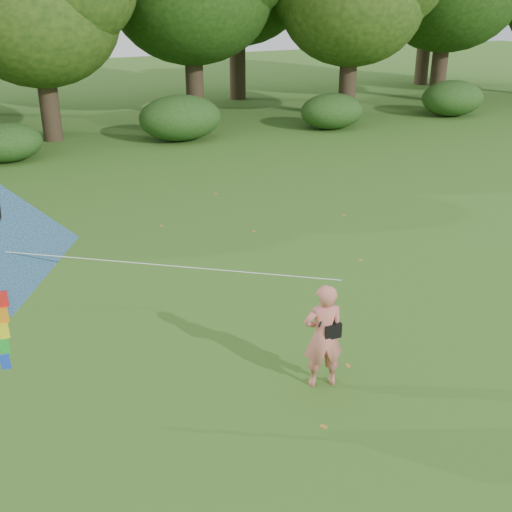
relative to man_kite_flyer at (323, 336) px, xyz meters
name	(u,v)px	position (x,y,z in m)	size (l,w,h in m)	color
ground	(317,375)	(0.06, 0.26, -0.93)	(100.00, 100.00, 0.00)	#265114
man_kite_flyer	(323,336)	(0.00, 0.00, 0.00)	(0.68, 0.44, 1.86)	#D06E61
crossbody_bag	(331,329)	(0.12, -0.03, 0.12)	(0.43, 0.20, 0.72)	black
flying_kite	(4,255)	(-4.62, 1.08, 1.80)	(5.97, 1.36, 3.00)	#2756A9
shrub_band	(92,129)	(-0.66, 17.87, -0.07)	(39.15, 3.22, 1.88)	#264919
fallen_leaves	(240,258)	(0.69, 5.46, -0.92)	(10.90, 12.56, 0.01)	olive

